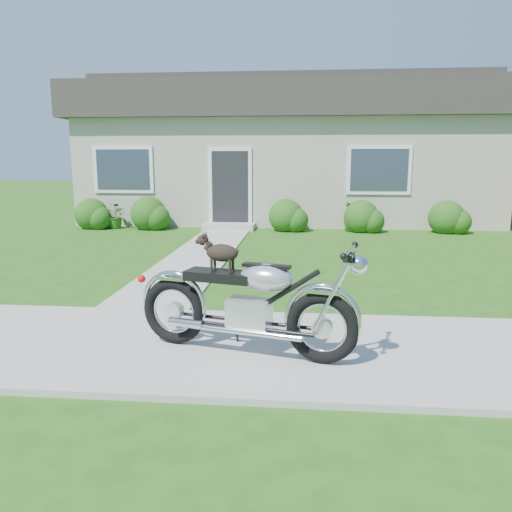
{
  "coord_description": "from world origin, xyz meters",
  "views": [
    {
      "loc": [
        0.48,
        -4.71,
        1.85
      ],
      "look_at": [
        -0.05,
        1.0,
        0.75
      ],
      "focal_mm": 35.0,
      "sensor_mm": 36.0,
      "label": 1
    }
  ],
  "objects": [
    {
      "name": "walkway",
      "position": [
        -1.5,
        5.0,
        0.01
      ],
      "size": [
        1.2,
        8.0,
        0.03
      ],
      "primitive_type": "cube",
      "color": "#9E9B93",
      "rests_on": "ground"
    },
    {
      "name": "motorcycle_with_dog",
      "position": [
        -0.0,
        -0.23,
        0.54
      ],
      "size": [
        2.19,
        0.86,
        1.12
      ],
      "rotation": [
        0.0,
        0.0,
        -0.25
      ],
      "color": "black",
      "rests_on": "sidewalk"
    },
    {
      "name": "potted_plant_right",
      "position": [
        1.79,
        8.55,
        0.39
      ],
      "size": [
        0.62,
        0.62,
        0.78
      ],
      "primitive_type": "imported",
      "rotation": [
        0.0,
        0.0,
        2.36
      ],
      "color": "#2E701E",
      "rests_on": "ground"
    },
    {
      "name": "shrub_row",
      "position": [
        -0.61,
        8.5,
        0.39
      ],
      "size": [
        10.4,
        0.97,
        0.97
      ],
      "color": "#235115",
      "rests_on": "ground"
    },
    {
      "name": "sidewalk",
      "position": [
        0.0,
        0.0,
        0.02
      ],
      "size": [
        24.0,
        2.2,
        0.04
      ],
      "primitive_type": "cube",
      "color": "#9E9B93",
      "rests_on": "ground"
    },
    {
      "name": "ground",
      "position": [
        0.0,
        0.0,
        0.0
      ],
      "size": [
        80.0,
        80.0,
        0.0
      ],
      "primitive_type": "plane",
      "color": "#235114",
      "rests_on": "ground"
    },
    {
      "name": "house",
      "position": [
        -0.0,
        11.99,
        2.16
      ],
      "size": [
        12.6,
        7.03,
        4.5
      ],
      "color": "#AFAC9E",
      "rests_on": "ground"
    },
    {
      "name": "potted_plant_left",
      "position": [
        -4.62,
        8.55,
        0.36
      ],
      "size": [
        0.79,
        0.74,
        0.72
      ],
      "primitive_type": "imported",
      "rotation": [
        0.0,
        0.0,
        5.96
      ],
      "color": "#2E5F19",
      "rests_on": "ground"
    }
  ]
}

